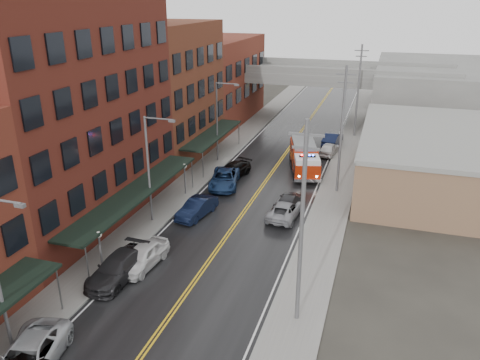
% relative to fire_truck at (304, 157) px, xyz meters
% --- Properties ---
extents(road, '(11.00, 160.00, 0.02)m').
position_rel_fire_truck_xyz_m(road, '(-3.16, -9.69, -1.60)').
color(road, black).
rests_on(road, ground).
extents(sidewalk_left, '(3.00, 160.00, 0.15)m').
position_rel_fire_truck_xyz_m(sidewalk_left, '(-10.46, -9.69, -1.53)').
color(sidewalk_left, slate).
rests_on(sidewalk_left, ground).
extents(sidewalk_right, '(3.00, 160.00, 0.15)m').
position_rel_fire_truck_xyz_m(sidewalk_right, '(4.14, -9.69, -1.53)').
color(sidewalk_right, slate).
rests_on(sidewalk_right, ground).
extents(curb_left, '(0.30, 160.00, 0.15)m').
position_rel_fire_truck_xyz_m(curb_left, '(-8.81, -9.69, -1.53)').
color(curb_left, gray).
rests_on(curb_left, ground).
extents(curb_right, '(0.30, 160.00, 0.15)m').
position_rel_fire_truck_xyz_m(curb_right, '(2.49, -9.69, -1.53)').
color(curb_right, gray).
rests_on(curb_right, ground).
extents(brick_building_b, '(9.00, 20.00, 18.00)m').
position_rel_fire_truck_xyz_m(brick_building_b, '(-16.46, -16.69, 7.39)').
color(brick_building_b, '#511A15').
rests_on(brick_building_b, ground).
extents(brick_building_c, '(9.00, 15.00, 15.00)m').
position_rel_fire_truck_xyz_m(brick_building_c, '(-16.46, 0.81, 5.89)').
color(brick_building_c, '#602C1C').
rests_on(brick_building_c, ground).
extents(brick_building_far, '(9.00, 20.00, 12.00)m').
position_rel_fire_truck_xyz_m(brick_building_far, '(-16.46, 18.31, 4.39)').
color(brick_building_far, brown).
rests_on(brick_building_far, ground).
extents(tan_building, '(14.00, 22.00, 5.00)m').
position_rel_fire_truck_xyz_m(tan_building, '(12.84, 0.31, 0.89)').
color(tan_building, '#8E6A4C').
rests_on(tan_building, ground).
extents(right_far_block, '(18.00, 30.00, 8.00)m').
position_rel_fire_truck_xyz_m(right_far_block, '(14.84, 30.31, 2.39)').
color(right_far_block, slate).
rests_on(right_far_block, ground).
extents(awning_1, '(2.60, 18.00, 3.09)m').
position_rel_fire_truck_xyz_m(awning_1, '(-10.65, -16.69, 1.38)').
color(awning_1, black).
rests_on(awning_1, ground).
extents(awning_2, '(2.60, 13.00, 3.09)m').
position_rel_fire_truck_xyz_m(awning_2, '(-10.65, 0.81, 1.38)').
color(awning_2, black).
rests_on(awning_2, ground).
extents(globe_lamp_1, '(0.44, 0.44, 3.12)m').
position_rel_fire_truck_xyz_m(globe_lamp_1, '(-9.56, -23.69, 0.71)').
color(globe_lamp_1, '#59595B').
rests_on(globe_lamp_1, ground).
extents(globe_lamp_2, '(0.44, 0.44, 3.12)m').
position_rel_fire_truck_xyz_m(globe_lamp_2, '(-9.56, -9.69, 0.71)').
color(globe_lamp_2, '#59595B').
rests_on(globe_lamp_2, ground).
extents(street_lamp_1, '(2.64, 0.22, 9.00)m').
position_rel_fire_truck_xyz_m(street_lamp_1, '(-9.70, -15.69, 3.58)').
color(street_lamp_1, '#59595B').
rests_on(street_lamp_1, ground).
extents(street_lamp_2, '(2.64, 0.22, 9.00)m').
position_rel_fire_truck_xyz_m(street_lamp_2, '(-9.70, 0.31, 3.58)').
color(street_lamp_2, '#59595B').
rests_on(street_lamp_2, ground).
extents(utility_pole_0, '(1.80, 0.24, 12.00)m').
position_rel_fire_truck_xyz_m(utility_pole_0, '(4.04, -24.69, 4.70)').
color(utility_pole_0, '#59595B').
rests_on(utility_pole_0, ground).
extents(utility_pole_1, '(1.80, 0.24, 12.00)m').
position_rel_fire_truck_xyz_m(utility_pole_1, '(4.04, -4.69, 4.70)').
color(utility_pole_1, '#59595B').
rests_on(utility_pole_1, ground).
extents(utility_pole_2, '(1.80, 0.24, 12.00)m').
position_rel_fire_truck_xyz_m(utility_pole_2, '(4.04, 15.31, 4.70)').
color(utility_pole_2, '#59595B').
rests_on(utility_pole_2, ground).
extents(overpass, '(40.00, 10.00, 7.50)m').
position_rel_fire_truck_xyz_m(overpass, '(-3.16, 22.31, 4.38)').
color(overpass, slate).
rests_on(overpass, ground).
extents(fire_truck, '(4.88, 8.51, 2.96)m').
position_rel_fire_truck_xyz_m(fire_truck, '(0.00, 0.00, 0.00)').
color(fire_truck, '#981E07').
rests_on(fire_truck, ground).
extents(parked_car_left_2, '(4.01, 6.26, 1.61)m').
position_rel_fire_truck_xyz_m(parked_car_left_2, '(-7.98, -32.70, -0.80)').
color(parked_car_left_2, '#A4A8AC').
rests_on(parked_car_left_2, ground).
extents(parked_car_left_3, '(2.47, 5.63, 1.61)m').
position_rel_fire_truck_xyz_m(parked_car_left_3, '(-8.16, -23.99, -0.80)').
color(parked_car_left_3, black).
rests_on(parked_car_left_3, ground).
extents(parked_car_left_4, '(2.31, 4.91, 1.62)m').
position_rel_fire_truck_xyz_m(parked_car_left_4, '(-7.29, -22.13, -0.79)').
color(parked_car_left_4, silver).
rests_on(parked_car_left_4, ground).
extents(parked_car_left_5, '(2.42, 4.88, 1.54)m').
position_rel_fire_truck_xyz_m(parked_car_left_5, '(-6.76, -13.64, -0.84)').
color(parked_car_left_5, black).
rests_on(parked_car_left_5, ground).
extents(parked_car_left_6, '(3.75, 6.15, 1.59)m').
position_rel_fire_truck_xyz_m(parked_car_left_6, '(-6.76, -6.49, -0.81)').
color(parked_car_left_6, navy).
rests_on(parked_car_left_6, ground).
extents(parked_car_left_7, '(3.35, 5.40, 1.46)m').
position_rel_fire_truck_xyz_m(parked_car_left_7, '(-6.77, -3.92, -0.87)').
color(parked_car_left_7, black).
rests_on(parked_car_left_7, ground).
extents(parked_car_right_0, '(2.63, 5.15, 1.39)m').
position_rel_fire_truck_xyz_m(parked_car_right_0, '(0.44, -11.52, -0.91)').
color(parked_car_right_0, gray).
rests_on(parked_car_right_0, ground).
extents(parked_car_right_1, '(2.08, 4.85, 1.39)m').
position_rel_fire_truck_xyz_m(parked_car_right_1, '(0.44, -9.89, -0.91)').
color(parked_car_right_1, '#252427').
rests_on(parked_car_right_1, ground).
extents(parked_car_right_2, '(2.30, 4.55, 1.49)m').
position_rel_fire_truck_xyz_m(parked_car_right_2, '(1.84, 6.51, -0.86)').
color(parked_car_right_2, silver).
rests_on(parked_car_right_2, ground).
extents(parked_car_right_3, '(2.23, 5.11, 1.63)m').
position_rel_fire_truck_xyz_m(parked_car_right_3, '(1.75, 10.41, -0.79)').
color(parked_car_right_3, black).
rests_on(parked_car_right_3, ground).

